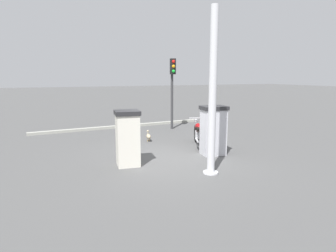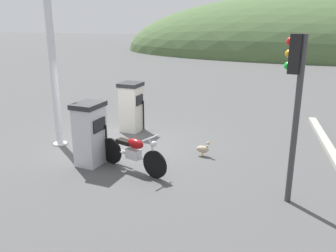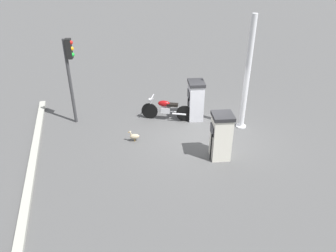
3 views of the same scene
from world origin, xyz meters
The scene contains 9 objects.
ground_plane centered at (0.00, 0.00, 0.00)m, with size 120.00×120.00×0.00m, color #4C4C4C.
fuel_pump_near centered at (-0.20, -1.43, 0.81)m, with size 0.74×0.87×1.60m.
fuel_pump_far centered at (-0.20, 1.43, 0.81)m, with size 0.76×0.76×1.59m.
motorcycle_near_pump centered at (0.98, -1.55, 0.48)m, with size 1.97×0.93×0.97m.
wandering_duck centered at (2.45, -0.17, 0.20)m, with size 0.42×0.22×0.42m.
roadside_traffic_light centered at (4.48, -2.13, 2.29)m, with size 0.39×0.27×3.32m.
canopy_support_pole centered at (-1.76, -0.37, 2.05)m, with size 0.40×0.40×4.25m.
distant_hill_main centered at (9.46, 41.28, 0.00)m, with size 34.56×16.95×11.86m.
distant_hill_secondary centered at (8.93, 29.93, 0.00)m, with size 39.85×19.50×11.57m.
Camera 2 is at (3.97, -9.20, 3.64)m, focal length 38.80 mm.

